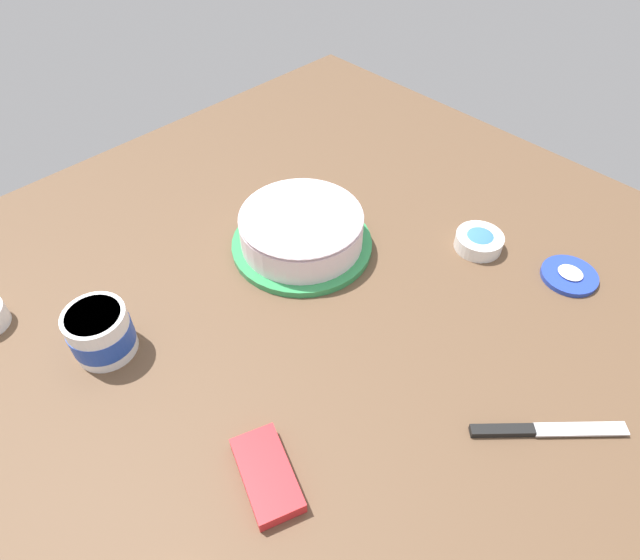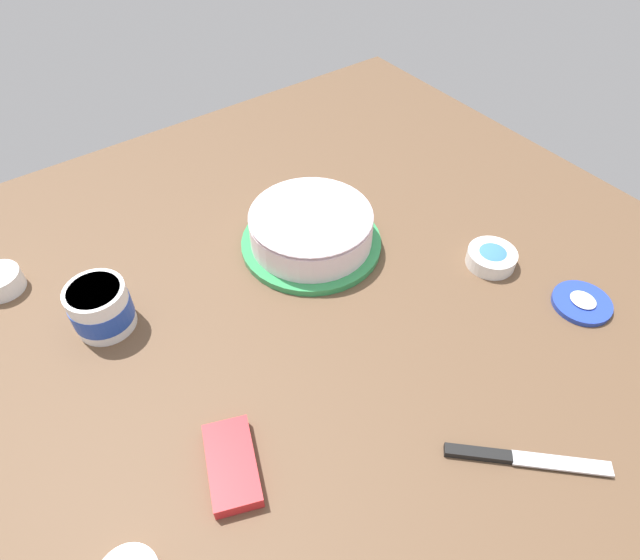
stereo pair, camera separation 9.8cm
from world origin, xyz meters
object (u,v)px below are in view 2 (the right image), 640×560
(sprinkle_bowl_blue, at_px, (492,257))
(sprinkle_bowl_pink, at_px, (0,281))
(frosting_tub_lid, at_px, (582,303))
(spreading_knife, at_px, (512,457))
(frosted_cake, at_px, (311,229))
(candy_box_lower, at_px, (232,465))
(frosting_tub, at_px, (100,307))

(sprinkle_bowl_blue, xyz_separation_m, sprinkle_bowl_pink, (-0.49, -0.79, 0.00))
(frosting_tub_lid, height_order, sprinkle_bowl_blue, sprinkle_bowl_blue)
(frosting_tub_lid, distance_m, spreading_knife, 0.36)
(frosted_cake, relative_size, candy_box_lower, 2.14)
(sprinkle_bowl_blue, bearing_deg, sprinkle_bowl_pink, -121.81)
(frosting_tub, bearing_deg, frosted_cake, 83.85)
(frosted_cake, distance_m, spreading_knife, 0.54)
(frosted_cake, relative_size, frosting_tub, 2.71)
(frosting_tub, bearing_deg, sprinkle_bowl_pink, -147.33)
(frosting_tub_lid, distance_m, sprinkle_bowl_pink, 1.07)
(frosted_cake, bearing_deg, frosting_tub, -96.15)
(candy_box_lower, bearing_deg, frosting_tub, -151.95)
(frosted_cake, xyz_separation_m, candy_box_lower, (0.32, -0.36, -0.03))
(frosted_cake, xyz_separation_m, spreading_knife, (0.54, -0.03, -0.04))
(frosted_cake, bearing_deg, frosting_tub_lid, 36.10)
(frosting_tub_lid, bearing_deg, sprinkle_bowl_blue, -162.67)
(frosted_cake, distance_m, sprinkle_bowl_blue, 0.36)
(frosted_cake, height_order, sprinkle_bowl_blue, frosted_cake)
(spreading_knife, xyz_separation_m, sprinkle_bowl_pink, (-0.78, -0.51, 0.01))
(spreading_knife, height_order, sprinkle_bowl_pink, sprinkle_bowl_pink)
(spreading_knife, relative_size, sprinkle_bowl_blue, 1.96)
(spreading_knife, xyz_separation_m, candy_box_lower, (-0.22, -0.33, 0.01))
(frosted_cake, distance_m, candy_box_lower, 0.48)
(spreading_knife, distance_m, sprinkle_bowl_pink, 0.93)
(frosting_tub_lid, xyz_separation_m, candy_box_lower, (-0.10, -0.67, 0.01))
(frosting_tub, distance_m, candy_box_lower, 0.37)
(frosting_tub_lid, relative_size, spreading_knife, 0.57)
(sprinkle_bowl_blue, bearing_deg, frosting_tub, -113.84)
(frosting_tub, height_order, frosting_tub_lid, frosting_tub)
(frosting_tub, xyz_separation_m, candy_box_lower, (0.36, 0.05, -0.03))
(frosting_tub, distance_m, frosting_tub_lid, 0.85)
(sprinkle_bowl_pink, bearing_deg, frosting_tub_lid, 51.89)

